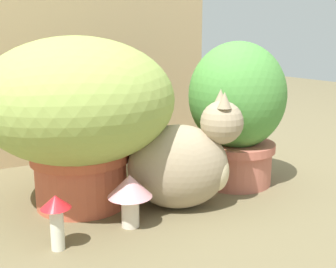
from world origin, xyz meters
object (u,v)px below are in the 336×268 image
at_px(grass_planter, 78,109).
at_px(leafy_planter, 236,110).
at_px(mushroom_ornament_pink, 130,191).
at_px(mushroom_ornament_red, 56,213).
at_px(cat, 184,162).

bearing_deg(grass_planter, leafy_planter, -5.98).
height_order(grass_planter, mushroom_ornament_pink, grass_planter).
bearing_deg(mushroom_ornament_pink, mushroom_ornament_red, -170.15).
relative_size(grass_planter, cat, 1.41).
height_order(cat, mushroom_ornament_pink, cat).
bearing_deg(mushroom_ornament_pink, grass_planter, 107.53).
bearing_deg(cat, mushroom_ornament_red, -167.97).
xyz_separation_m(grass_planter, mushroom_ornament_red, (-0.12, -0.22, -0.18)).
height_order(grass_planter, mushroom_ornament_red, grass_planter).
relative_size(grass_planter, mushroom_ornament_red, 4.10).
relative_size(cat, mushroom_ornament_pink, 2.75).
height_order(leafy_planter, mushroom_ornament_pink, leafy_planter).
distance_m(leafy_planter, mushroom_ornament_red, 0.62).
bearing_deg(mushroom_ornament_red, grass_planter, 61.51).
bearing_deg(leafy_planter, mushroom_ornament_pink, -161.03).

